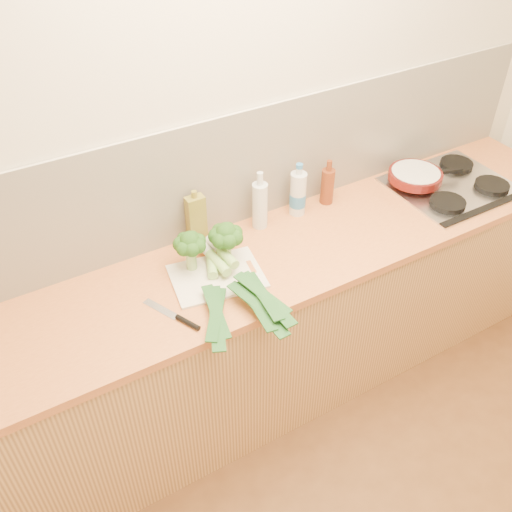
{
  "coord_description": "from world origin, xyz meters",
  "views": [
    {
      "loc": [
        -1.06,
        -0.41,
        2.47
      ],
      "look_at": [
        -0.18,
        1.1,
        1.02
      ],
      "focal_mm": 40.0,
      "sensor_mm": 36.0,
      "label": 1
    }
  ],
  "objects_px": {
    "gas_hob": "(452,185)",
    "chefs_knife": "(181,319)",
    "skillet": "(416,175)",
    "chopping_board": "(217,276)"
  },
  "relations": [
    {
      "from": "gas_hob",
      "to": "skillet",
      "type": "distance_m",
      "value": 0.2
    },
    {
      "from": "gas_hob",
      "to": "chopping_board",
      "type": "bearing_deg",
      "value": -179.62
    },
    {
      "from": "gas_hob",
      "to": "skillet",
      "type": "height_order",
      "value": "skillet"
    },
    {
      "from": "chefs_knife",
      "to": "skillet",
      "type": "xyz_separation_m",
      "value": [
        1.41,
        0.27,
        0.05
      ]
    },
    {
      "from": "gas_hob",
      "to": "skillet",
      "type": "xyz_separation_m",
      "value": [
        -0.16,
        0.11,
        0.05
      ]
    },
    {
      "from": "gas_hob",
      "to": "chefs_knife",
      "type": "relative_size",
      "value": 2.22
    },
    {
      "from": "skillet",
      "to": "gas_hob",
      "type": "bearing_deg",
      "value": -18.32
    },
    {
      "from": "chefs_knife",
      "to": "skillet",
      "type": "relative_size",
      "value": 0.68
    },
    {
      "from": "gas_hob",
      "to": "chefs_knife",
      "type": "xyz_separation_m",
      "value": [
        -1.57,
        -0.16,
        -0.01
      ]
    },
    {
      "from": "chefs_knife",
      "to": "skillet",
      "type": "distance_m",
      "value": 1.44
    }
  ]
}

